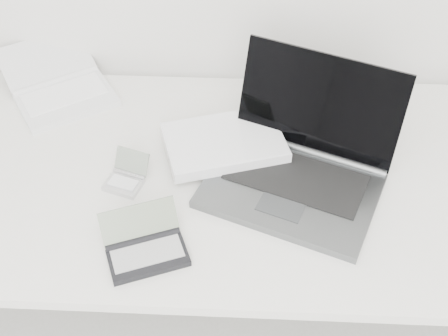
{
  "coord_description": "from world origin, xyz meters",
  "views": [
    {
      "loc": [
        0.02,
        0.44,
        1.87
      ],
      "look_at": [
        -0.03,
        1.51,
        0.79
      ],
      "focal_mm": 50.0,
      "sensor_mm": 36.0,
      "label": 1
    }
  ],
  "objects_px": {
    "laptop_large": "(274,157)",
    "netbook_open_white": "(60,88)",
    "palmtop_charcoal": "(146,248)",
    "desk": "(236,186)"
  },
  "relations": [
    {
      "from": "netbook_open_white",
      "to": "laptop_large",
      "type": "bearing_deg",
      "value": -57.39
    },
    {
      "from": "laptop_large",
      "to": "palmtop_charcoal",
      "type": "relative_size",
      "value": 2.87
    },
    {
      "from": "desk",
      "to": "palmtop_charcoal",
      "type": "distance_m",
      "value": 0.33
    },
    {
      "from": "laptop_large",
      "to": "netbook_open_white",
      "type": "height_order",
      "value": "laptop_large"
    },
    {
      "from": "desk",
      "to": "laptop_large",
      "type": "xyz_separation_m",
      "value": [
        0.09,
        0.02,
        0.09
      ]
    },
    {
      "from": "laptop_large",
      "to": "netbook_open_white",
      "type": "xyz_separation_m",
      "value": [
        -0.62,
        0.29,
        -0.02
      ]
    },
    {
      "from": "palmtop_charcoal",
      "to": "netbook_open_white",
      "type": "bearing_deg",
      "value": 98.74
    },
    {
      "from": "desk",
      "to": "netbook_open_white",
      "type": "height_order",
      "value": "netbook_open_white"
    },
    {
      "from": "laptop_large",
      "to": "desk",
      "type": "bearing_deg",
      "value": -147.22
    },
    {
      "from": "desk",
      "to": "netbook_open_white",
      "type": "distance_m",
      "value": 0.61
    }
  ]
}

